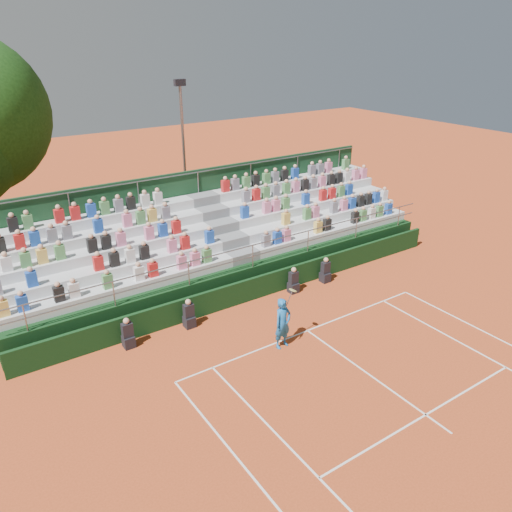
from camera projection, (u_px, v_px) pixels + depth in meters
ground at (307, 331)px, 18.85m from camera, size 90.00×90.00×0.00m
courtside_wall at (260, 286)px, 21.08m from camera, size 20.00×0.15×1.00m
line_officials at (241, 299)px, 20.12m from camera, size 9.64×0.40×1.19m
grandstand at (221, 248)px, 23.29m from camera, size 20.00×5.20×4.40m
tennis_player at (283, 323)px, 17.54m from camera, size 0.90×0.54×2.22m
floodlight_mast at (183, 144)px, 27.30m from camera, size 0.60×0.25×8.11m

